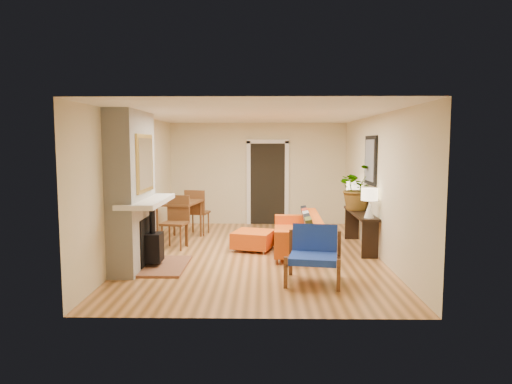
# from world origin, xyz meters

# --- Properties ---
(room_shell) EXTENTS (6.50, 6.50, 6.50)m
(room_shell) POSITION_xyz_m (0.60, 2.63, 1.24)
(room_shell) COLOR tan
(room_shell) RESTS_ON ground
(fireplace) EXTENTS (1.09, 1.68, 2.60)m
(fireplace) POSITION_xyz_m (-2.00, -1.00, 1.24)
(fireplace) COLOR white
(fireplace) RESTS_ON ground
(sofa) EXTENTS (0.92, 2.02, 0.79)m
(sofa) POSITION_xyz_m (0.86, 0.15, 0.35)
(sofa) COLOR silver
(sofa) RESTS_ON ground
(ottoman) EXTENTS (0.90, 0.90, 0.37)m
(ottoman) POSITION_xyz_m (-0.06, 0.30, 0.21)
(ottoman) COLOR silver
(ottoman) RESTS_ON ground
(blue_chair) EXTENTS (0.92, 0.90, 0.84)m
(blue_chair) POSITION_xyz_m (0.91, -1.71, 0.45)
(blue_chair) COLOR brown
(blue_chair) RESTS_ON ground
(dining_table) EXTENTS (1.05, 1.98, 1.04)m
(dining_table) POSITION_xyz_m (-1.57, 1.12, 0.68)
(dining_table) COLOR brown
(dining_table) RESTS_ON ground
(console_table) EXTENTS (0.34, 1.85, 0.72)m
(console_table) POSITION_xyz_m (2.07, 0.49, 0.58)
(console_table) COLOR black
(console_table) RESTS_ON ground
(lamp_near) EXTENTS (0.30, 0.30, 0.54)m
(lamp_near) POSITION_xyz_m (2.07, -0.23, 1.06)
(lamp_near) COLOR white
(lamp_near) RESTS_ON console_table
(lamp_far) EXTENTS (0.30, 0.30, 0.54)m
(lamp_far) POSITION_xyz_m (2.07, 1.27, 1.06)
(lamp_far) COLOR white
(lamp_far) RESTS_ON console_table
(houseplant) EXTENTS (0.99, 0.91, 0.93)m
(houseplant) POSITION_xyz_m (2.06, 0.75, 1.19)
(houseplant) COLOR #1E5919
(houseplant) RESTS_ON console_table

